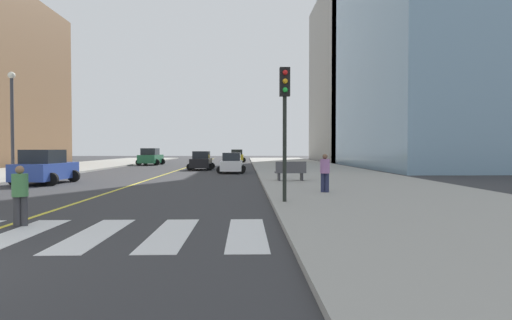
{
  "coord_description": "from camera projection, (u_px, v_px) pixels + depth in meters",
  "views": [
    {
      "loc": [
        6.25,
        -6.04,
        2.03
      ],
      "look_at": [
        7.18,
        29.21,
        1.07
      ],
      "focal_mm": 29.75,
      "sensor_mm": 36.0,
      "label": 1
    }
  ],
  "objects": [
    {
      "name": "parking_garage_concrete",
      "position": [
        375.0,
        78.0,
        68.71
      ],
      "size": [
        18.0,
        24.0,
        27.04
      ],
      "primitive_type": "cube",
      "color": "#9E9B93",
      "rests_on": "ground"
    },
    {
      "name": "lane_divider_paint",
      "position": [
        187.0,
        167.0,
        45.9
      ],
      "size": [
        0.16,
        80.0,
        0.01
      ],
      "primitive_type": "cube",
      "color": "yellow",
      "rests_on": "ground"
    },
    {
      "name": "car_green_nearest",
      "position": [
        151.0,
        157.0,
        52.05
      ],
      "size": [
        3.0,
        4.69,
        2.06
      ],
      "rotation": [
        0.0,
        0.0,
        -0.04
      ],
      "color": "#236B42",
      "rests_on": "ground"
    },
    {
      "name": "park_bench",
      "position": [
        291.0,
        171.0,
        24.74
      ],
      "size": [
        1.83,
        0.68,
        1.12
      ],
      "rotation": [
        0.0,
        0.0,
        1.64
      ],
      "color": "#47474C",
      "rests_on": "sidewalk_kerb_east"
    },
    {
      "name": "pedestrian_waiting_east",
      "position": [
        325.0,
        171.0,
        18.2
      ],
      "size": [
        0.41,
        0.41,
        1.64
      ],
      "rotation": [
        0.0,
        0.0,
        5.99
      ],
      "color": "#232847",
      "rests_on": "sidewalk_kerb_east"
    },
    {
      "name": "car_yellow_second",
      "position": [
        237.0,
        156.0,
        62.59
      ],
      "size": [
        2.63,
        4.21,
        1.88
      ],
      "rotation": [
        0.0,
        0.0,
        3.14
      ],
      "color": "gold",
      "rests_on": "ground"
    },
    {
      "name": "car_black_fourth",
      "position": [
        201.0,
        161.0,
        40.45
      ],
      "size": [
        2.47,
        3.95,
        1.77
      ],
      "rotation": [
        0.0,
        0.0,
        3.14
      ],
      "color": "black",
      "rests_on": "ground"
    },
    {
      "name": "traffic_light_near_corner",
      "position": [
        285.0,
        108.0,
        14.91
      ],
      "size": [
        0.36,
        0.41,
        4.72
      ],
      "rotation": [
        0.0,
        0.0,
        3.14
      ],
      "color": "black",
      "rests_on": "sidewalk_kerb_east"
    },
    {
      "name": "pedestrian_crossing",
      "position": [
        20.0,
        193.0,
        11.01
      ],
      "size": [
        0.39,
        0.39,
        1.59
      ],
      "rotation": [
        0.0,
        0.0,
        3.7
      ],
      "color": "#38383D",
      "rests_on": "ground"
    },
    {
      "name": "car_white_third",
      "position": [
        232.0,
        163.0,
        35.14
      ],
      "size": [
        2.38,
        3.77,
        1.68
      ],
      "rotation": [
        0.0,
        0.0,
        3.12
      ],
      "color": "silver",
      "rests_on": "ground"
    },
    {
      "name": "sidewalk_kerb_east",
      "position": [
        341.0,
        180.0,
        26.23
      ],
      "size": [
        10.0,
        120.0,
        0.15
      ],
      "primitive_type": "cube",
      "color": "#9E9B93",
      "rests_on": "ground"
    },
    {
      "name": "car_blue_fifth",
      "position": [
        45.0,
        168.0,
        24.35
      ],
      "size": [
        2.85,
        4.46,
        1.96
      ],
      "rotation": [
        0.0,
        0.0,
        -0.04
      ],
      "color": "#2D479E",
      "rests_on": "ground"
    },
    {
      "name": "street_lamp",
      "position": [
        12.0,
        115.0,
        26.8
      ],
      "size": [
        0.44,
        0.44,
        6.73
      ],
      "color": "#38383D",
      "rests_on": "sidewalk_kerb_west"
    }
  ]
}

